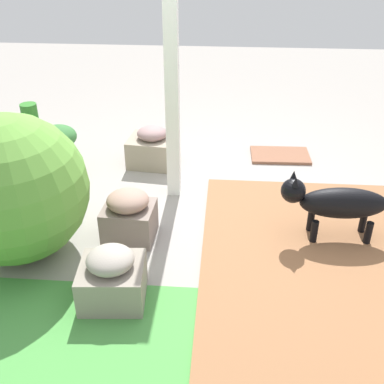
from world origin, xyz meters
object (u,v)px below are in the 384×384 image
Objects in this scene: round_shrub at (12,189)px; terracotta_pot_spiky at (19,167)px; porch_pillar at (172,72)px; stone_planter_nearest at (153,148)px; terracotta_pot_tall at (34,137)px; stone_planter_mid at (129,216)px; terracotta_pot_broad at (59,143)px; stone_planter_far at (112,277)px; dog at (336,202)px; doormat at (280,155)px.

round_shrub is 1.89× the size of terracotta_pot_spiky.
porch_pillar is 4.43× the size of stone_planter_nearest.
terracotta_pot_spiky is (0.33, -0.83, -0.27)m from round_shrub.
stone_planter_mid is at bearing 132.37° from terracotta_pot_tall.
terracotta_pot_tall is 0.51m from terracotta_pot_broad.
terracotta_pot_spiky reaches higher than stone_planter_nearest.
stone_planter_far is at bearing 92.03° from stone_planter_mid.
porch_pillar is at bearing -99.77° from stone_planter_far.
porch_pillar is 5.49× the size of stone_planter_mid.
terracotta_pot_broad is at bearing 13.03° from stone_planter_nearest.
terracotta_pot_spiky is (1.08, 0.69, 0.09)m from stone_planter_nearest.
terracotta_pot_broad is (-0.20, -0.49, 0.02)m from terracotta_pot_spiky.
round_shrub is at bearing 111.85° from terracotta_pot_spiky.
porch_pillar reaches higher than stone_planter_mid.
stone_planter_nearest is at bearing -36.72° from dog.
porch_pillar is 5.05× the size of stone_planter_far.
doormat is at bearing -141.03° from porch_pillar.
stone_planter_nearest is 1.34m from doormat.
dog is at bearing 169.75° from terracotta_pot_spiky.
round_shrub is at bearing 63.91° from stone_planter_nearest.
stone_planter_mid is 1.89m from terracotta_pot_tall.
terracotta_pot_spiky is at bearing -10.25° from dog.
round_shrub is at bearing 8.62° from dog.
doormat is (0.27, -1.44, -0.31)m from dog.
stone_planter_nearest is 0.88× the size of terracotta_pot_spiky.
terracotta_pot_spiky reaches higher than stone_planter_far.
terracotta_pot_tall is at bearing -47.63° from stone_planter_mid.
terracotta_pot_spiky is at bearing 102.91° from terracotta_pot_tall.
round_shrub reaches higher than doormat.
porch_pillar is 1.91m from terracotta_pot_tall.
porch_pillar is at bearing -136.82° from round_shrub.
round_shrub reaches higher than terracotta_pot_broad.
terracotta_pot_broad is at bearing -50.45° from stone_planter_mid.
stone_planter_nearest is 1.28m from terracotta_pot_spiky.
stone_planter_nearest is at bearing 174.76° from terracotta_pot_tall.
doormat is (-2.05, -1.79, -0.52)m from round_shrub.
stone_planter_mid is at bearing 90.45° from stone_planter_nearest.
stone_planter_nearest is at bearing -63.70° from porch_pillar.
porch_pillar reaches higher than terracotta_pot_tall.
terracotta_pot_spiky is at bearing -28.38° from stone_planter_mid.
round_shrub is (0.78, -0.45, 0.36)m from stone_planter_far.
terracotta_pot_spiky is (1.11, -1.28, 0.09)m from stone_planter_far.
doormat is (-1.03, -0.83, -1.09)m from porch_pillar.
stone_planter_nearest is 1.73m from round_shrub.
stone_planter_nearest is (0.28, -0.56, -0.93)m from porch_pillar.
terracotta_pot_tall is 3.11m from dog.
doormat is (-1.29, -1.55, -0.18)m from stone_planter_mid.
stone_planter_far is (-0.03, 1.97, -0.00)m from stone_planter_nearest.
porch_pillar is 2.08× the size of round_shrub.
porch_pillar is 1.52m from round_shrub.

